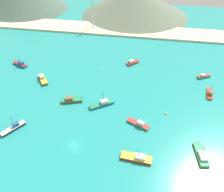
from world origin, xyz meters
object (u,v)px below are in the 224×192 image
Objects in this scene: fishing_boat_2 at (71,100)px; buoy_0 at (166,114)px; fishing_boat_11 at (14,128)px; fishing_boat_3 at (210,93)px; fishing_boat_6 at (20,64)px; buoy_1 at (102,70)px; fishing_boat_5 at (137,158)px; fishing_boat_9 at (132,62)px; radio_tower at (93,11)px; fishing_boat_0 at (201,155)px; fishing_boat_7 at (139,124)px; fishing_boat_4 at (102,104)px; fishing_boat_1 at (43,79)px; fishing_boat_8 at (204,76)px.

buoy_0 is at bearing -1.47° from fishing_boat_2.
fishing_boat_3 is at bearing 23.95° from fishing_boat_11.
fishing_boat_6 is 47.84m from fishing_boat_11.
fishing_boat_5 is at bearing -66.05° from buoy_1.
radio_tower is (-32.26, 42.96, 11.99)m from fishing_boat_9.
fishing_boat_6 reaches higher than fishing_boat_0.
fishing_boat_3 reaches higher than fishing_boat_2.
fishing_boat_11 is at bearing -65.07° from fishing_boat_6.
fishing_boat_11 is 8.90× the size of buoy_1.
fishing_boat_5 is 1.15× the size of fishing_boat_6.
buoy_1 is at bearing -148.80° from fishing_boat_9.
fishing_boat_7 is 1.03× the size of fishing_boat_11.
fishing_boat_0 is 0.40× the size of radio_tower.
fishing_boat_2 is 0.89× the size of fishing_boat_5.
fishing_boat_4 is at bearing 32.12° from fishing_boat_11.
fishing_boat_0 reaches higher than fishing_boat_1.
fishing_boat_4 is at bearing 151.32° from fishing_boat_7.
fishing_boat_1 is 0.86× the size of fishing_boat_5.
fishing_boat_9 reaches higher than buoy_0.
fishing_boat_3 reaches higher than fishing_boat_7.
buoy_0 is 95.34m from radio_tower.
buoy_1 is 0.04× the size of radio_tower.
fishing_boat_4 is 56.26m from fishing_boat_6.
radio_tower is (-61.34, 99.08, 12.13)m from fishing_boat_0.
radio_tower reaches higher than fishing_boat_6.
fishing_boat_1 is at bearing 167.07° from buoy_0.
fishing_boat_5 is 112.07m from radio_tower.
fishing_boat_11 reaches higher than buoy_0.
fishing_boat_1 is 48.62m from fishing_boat_9.
fishing_boat_6 reaches higher than fishing_boat_2.
fishing_boat_6 is 1.33× the size of fishing_boat_8.
radio_tower is (-39.20, 88.52, 12.08)m from fishing_boat_7.
radio_tower reaches higher than fishing_boat_2.
fishing_boat_3 is at bearing -42.60° from radio_tower.
fishing_boat_5 is at bearing -69.08° from radio_tower.
fishing_boat_2 is at bearing -106.52° from buoy_1.
fishing_boat_4 is 10.23× the size of buoy_1.
fishing_boat_1 reaches higher than buoy_0.
fishing_boat_0 is at bearing -26.05° from fishing_boat_6.
fishing_boat_11 is at bearing -167.76° from fishing_boat_7.
fishing_boat_8 is at bearing -11.03° from fishing_boat_9.
radio_tower is (-39.77, 104.08, 12.07)m from fishing_boat_5.
fishing_boat_6 is at bearing -176.13° from buoy_1.
fishing_boat_0 is 49.55m from fishing_boat_8.
radio_tower is (-22.72, 79.51, 12.01)m from fishing_boat_4.
fishing_boat_1 is 0.96× the size of fishing_boat_2.
fishing_boat_2 reaches higher than fishing_boat_9.
fishing_boat_4 is 27.83m from buoy_1.
fishing_boat_7 is at bearing -58.25° from buoy_1.
fishing_boat_11 reaches higher than fishing_boat_8.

